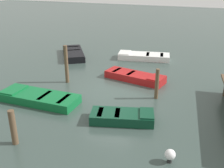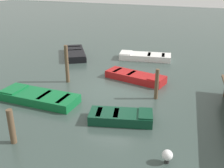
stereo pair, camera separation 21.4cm
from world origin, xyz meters
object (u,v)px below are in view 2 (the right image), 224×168
object	(u,v)px
rowboat_black	(75,53)
marker_buoy	(167,156)
rowboat_dark_green	(121,117)
rowboat_red	(136,77)
rowboat_white	(145,56)
mooring_piling_far_right	(157,84)
mooring_piling_far_left	(12,127)
rowboat_green	(39,97)
mooring_piling_mid_left	(67,64)

from	to	relation	value
rowboat_black	marker_buoy	world-z (taller)	marker_buoy
rowboat_dark_green	rowboat_red	world-z (taller)	same
rowboat_white	mooring_piling_far_right	size ratio (longest dim) A/B	2.45
rowboat_dark_green	rowboat_white	size ratio (longest dim) A/B	0.75
mooring_piling_far_left	mooring_piling_far_right	xyz separation A→B (m)	(-5.60, 3.99, 0.09)
rowboat_red	marker_buoy	world-z (taller)	marker_buoy
mooring_piling_far_left	marker_buoy	xyz separation A→B (m)	(-0.90, 5.43, -0.39)
rowboat_red	mooring_piling_far_right	xyz separation A→B (m)	(2.00, 1.64, 0.55)
rowboat_white	marker_buoy	bearing A→B (deg)	98.66
rowboat_black	rowboat_white	distance (m)	5.17
rowboat_green	rowboat_red	size ratio (longest dim) A/B	1.05
rowboat_dark_green	rowboat_white	bearing A→B (deg)	83.89
rowboat_dark_green	rowboat_white	xyz separation A→B (m)	(-8.87, -1.37, -0.00)
rowboat_green	marker_buoy	bearing A→B (deg)	161.05
marker_buoy	rowboat_red	bearing A→B (deg)	-155.28
marker_buoy	rowboat_green	bearing A→B (deg)	-109.53
mooring_piling_mid_left	marker_buoy	xyz separation A→B (m)	(5.05, 6.59, -0.78)
mooring_piling_far_left	mooring_piling_far_right	size ratio (longest dim) A/B	0.88
rowboat_white	mooring_piling_mid_left	xyz separation A→B (m)	(5.81, -2.93, 0.85)
rowboat_black	mooring_piling_mid_left	world-z (taller)	mooring_piling_mid_left
mooring_piling_far_left	mooring_piling_far_right	world-z (taller)	mooring_piling_far_right
rowboat_green	mooring_piling_mid_left	size ratio (longest dim) A/B	1.79
rowboat_green	mooring_piling_far_left	size ratio (longest dim) A/B	2.82
mooring_piling_far_left	marker_buoy	world-z (taller)	mooring_piling_far_left
rowboat_dark_green	mooring_piling_far_left	distance (m)	4.29
rowboat_green	rowboat_white	size ratio (longest dim) A/B	1.02
rowboat_red	marker_buoy	distance (m)	7.37
mooring_piling_far_left	rowboat_white	bearing A→B (deg)	171.43
mooring_piling_mid_left	rowboat_black	bearing A→B (deg)	-155.80
rowboat_green	mooring_piling_far_left	distance (m)	3.50
mooring_piling_mid_left	marker_buoy	distance (m)	8.34
mooring_piling_far_left	mooring_piling_far_right	distance (m)	6.87
rowboat_dark_green	rowboat_red	size ratio (longest dim) A/B	0.77
rowboat_dark_green	mooring_piling_far_right	bearing A→B (deg)	57.74
rowboat_black	marker_buoy	distance (m)	13.07
rowboat_black	rowboat_green	bearing A→B (deg)	-16.91
rowboat_red	marker_buoy	size ratio (longest dim) A/B	7.55
rowboat_green	marker_buoy	size ratio (longest dim) A/B	7.96
rowboat_white	rowboat_black	bearing A→B (deg)	2.37
rowboat_dark_green	rowboat_black	world-z (taller)	same
rowboat_green	rowboat_black	distance (m)	7.68
rowboat_dark_green	rowboat_green	bearing A→B (deg)	160.26
mooring_piling_mid_left	mooring_piling_far_right	size ratio (longest dim) A/B	1.39
rowboat_dark_green	mooring_piling_far_left	world-z (taller)	mooring_piling_far_left
mooring_piling_mid_left	mooring_piling_far_right	xyz separation A→B (m)	(0.36, 5.15, -0.30)
rowboat_red	marker_buoy	bearing A→B (deg)	-53.46
mooring_piling_far_right	marker_buoy	size ratio (longest dim) A/B	3.19
rowboat_dark_green	mooring_piling_mid_left	xyz separation A→B (m)	(-3.07, -4.31, 0.85)
rowboat_red	mooring_piling_far_left	size ratio (longest dim) A/B	2.68
mooring_piling_mid_left	mooring_piling_far_right	distance (m)	5.18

